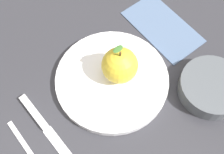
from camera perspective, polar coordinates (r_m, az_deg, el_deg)
ground_plane at (r=0.59m, az=-0.52°, el=-1.95°), size 2.40×2.40×0.00m
dinner_plate at (r=0.59m, az=0.00°, el=-0.47°), size 0.23×0.23×0.02m
apple at (r=0.55m, az=1.56°, el=2.35°), size 0.07×0.07×0.08m
side_bowl at (r=0.60m, az=19.23°, el=-1.79°), size 0.13×0.13×0.04m
knife at (r=0.56m, az=-12.37°, el=-10.70°), size 0.23×0.08×0.01m
linen_napkin at (r=0.68m, az=10.01°, el=9.87°), size 0.20×0.14×0.00m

